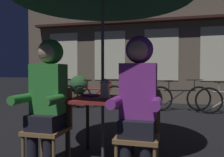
{
  "coord_description": "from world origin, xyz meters",
  "views": [
    {
      "loc": [
        0.78,
        -2.56,
        1.06
      ],
      "look_at": [
        0.0,
        0.44,
        0.96
      ],
      "focal_mm": 36.3,
      "sensor_mm": 36.0,
      "label": 1
    }
  ],
  "objects_px": {
    "chair_left": "(50,123)",
    "bicycle_nearest": "(52,95)",
    "bicycle_second": "(97,96)",
    "bicycle_third": "(131,97)",
    "book": "(91,95)",
    "person_left_hooded": "(47,91)",
    "chair_right": "(139,129)",
    "potted_plant": "(79,87)",
    "lantern": "(105,88)",
    "bicycle_fourth": "(179,98)",
    "person_right_hooded": "(138,93)",
    "cafe_table": "(103,106)"
  },
  "relations": [
    {
      "from": "chair_left",
      "to": "bicycle_nearest",
      "type": "bearing_deg",
      "value": 119.17
    },
    {
      "from": "bicycle_nearest",
      "to": "bicycle_second",
      "type": "xyz_separation_m",
      "value": [
        1.36,
        0.09,
        0.0
      ]
    },
    {
      "from": "bicycle_third",
      "to": "book",
      "type": "height_order",
      "value": "bicycle_third"
    },
    {
      "from": "person_left_hooded",
      "to": "bicycle_third",
      "type": "relative_size",
      "value": 0.83
    },
    {
      "from": "chair_right",
      "to": "potted_plant",
      "type": "relative_size",
      "value": 0.95
    },
    {
      "from": "lantern",
      "to": "bicycle_fourth",
      "type": "height_order",
      "value": "lantern"
    },
    {
      "from": "chair_right",
      "to": "bicycle_nearest",
      "type": "bearing_deg",
      "value": 129.1
    },
    {
      "from": "person_right_hooded",
      "to": "book",
      "type": "height_order",
      "value": "person_right_hooded"
    },
    {
      "from": "bicycle_second",
      "to": "bicycle_third",
      "type": "xyz_separation_m",
      "value": [
        0.96,
        0.09,
        0.0
      ]
    },
    {
      "from": "bicycle_second",
      "to": "bicycle_third",
      "type": "bearing_deg",
      "value": 5.55
    },
    {
      "from": "bicycle_nearest",
      "to": "potted_plant",
      "type": "xyz_separation_m",
      "value": [
        0.52,
        0.77,
        0.2
      ]
    },
    {
      "from": "chair_left",
      "to": "book",
      "type": "height_order",
      "value": "chair_left"
    },
    {
      "from": "cafe_table",
      "to": "book",
      "type": "height_order",
      "value": "book"
    },
    {
      "from": "bicycle_second",
      "to": "book",
      "type": "bearing_deg",
      "value": -73.03
    },
    {
      "from": "cafe_table",
      "to": "bicycle_second",
      "type": "height_order",
      "value": "bicycle_second"
    },
    {
      "from": "cafe_table",
      "to": "bicycle_third",
      "type": "distance_m",
      "value": 3.61
    },
    {
      "from": "chair_left",
      "to": "book",
      "type": "bearing_deg",
      "value": 60.21
    },
    {
      "from": "bicycle_third",
      "to": "bicycle_nearest",
      "type": "bearing_deg",
      "value": -175.38
    },
    {
      "from": "cafe_table",
      "to": "person_right_hooded",
      "type": "height_order",
      "value": "person_right_hooded"
    },
    {
      "from": "lantern",
      "to": "person_left_hooded",
      "type": "bearing_deg",
      "value": -140.29
    },
    {
      "from": "person_right_hooded",
      "to": "bicycle_third",
      "type": "bearing_deg",
      "value": 100.57
    },
    {
      "from": "person_left_hooded",
      "to": "book",
      "type": "bearing_deg",
      "value": 62.81
    },
    {
      "from": "chair_right",
      "to": "chair_left",
      "type": "bearing_deg",
      "value": 180.0
    },
    {
      "from": "cafe_table",
      "to": "bicycle_fourth",
      "type": "relative_size",
      "value": 0.45
    },
    {
      "from": "chair_right",
      "to": "person_right_hooded",
      "type": "bearing_deg",
      "value": -90.0
    },
    {
      "from": "cafe_table",
      "to": "lantern",
      "type": "xyz_separation_m",
      "value": [
        0.03,
        -0.0,
        0.22
      ]
    },
    {
      "from": "chair_left",
      "to": "potted_plant",
      "type": "xyz_separation_m",
      "value": [
        -1.59,
        4.54,
        0.05
      ]
    },
    {
      "from": "person_right_hooded",
      "to": "bicycle_nearest",
      "type": "bearing_deg",
      "value": 128.68
    },
    {
      "from": "bicycle_nearest",
      "to": "bicycle_fourth",
      "type": "bearing_deg",
      "value": 4.39
    },
    {
      "from": "person_left_hooded",
      "to": "bicycle_fourth",
      "type": "relative_size",
      "value": 0.85
    },
    {
      "from": "person_right_hooded",
      "to": "book",
      "type": "distance_m",
      "value": 0.88
    },
    {
      "from": "chair_right",
      "to": "cafe_table",
      "type": "bearing_deg",
      "value": 142.45
    },
    {
      "from": "chair_left",
      "to": "potted_plant",
      "type": "bearing_deg",
      "value": 109.27
    },
    {
      "from": "bicycle_fourth",
      "to": "potted_plant",
      "type": "xyz_separation_m",
      "value": [
        -3.07,
        0.49,
        0.2
      ]
    },
    {
      "from": "lantern",
      "to": "chair_left",
      "type": "xyz_separation_m",
      "value": [
        -0.51,
        -0.37,
        -0.37
      ]
    },
    {
      "from": "cafe_table",
      "to": "lantern",
      "type": "distance_m",
      "value": 0.23
    },
    {
      "from": "person_left_hooded",
      "to": "book",
      "type": "height_order",
      "value": "person_left_hooded"
    },
    {
      "from": "chair_left",
      "to": "bicycle_second",
      "type": "xyz_separation_m",
      "value": [
        -0.74,
        3.87,
        -0.14
      ]
    },
    {
      "from": "chair_right",
      "to": "bicycle_second",
      "type": "height_order",
      "value": "chair_right"
    },
    {
      "from": "book",
      "to": "cafe_table",
      "type": "bearing_deg",
      "value": -12.12
    },
    {
      "from": "cafe_table",
      "to": "person_right_hooded",
      "type": "relative_size",
      "value": 0.53
    },
    {
      "from": "cafe_table",
      "to": "bicycle_second",
      "type": "xyz_separation_m",
      "value": [
        -1.22,
        3.5,
        -0.29
      ]
    },
    {
      "from": "lantern",
      "to": "chair_right",
      "type": "height_order",
      "value": "lantern"
    },
    {
      "from": "person_right_hooded",
      "to": "bicycle_second",
      "type": "bearing_deg",
      "value": 113.48
    },
    {
      "from": "cafe_table",
      "to": "potted_plant",
      "type": "bearing_deg",
      "value": 116.36
    },
    {
      "from": "bicycle_third",
      "to": "potted_plant",
      "type": "xyz_separation_m",
      "value": [
        -1.8,
        0.58,
        0.2
      ]
    },
    {
      "from": "bicycle_second",
      "to": "bicycle_nearest",
      "type": "bearing_deg",
      "value": -176.03
    },
    {
      "from": "bicycle_third",
      "to": "potted_plant",
      "type": "relative_size",
      "value": 1.83
    },
    {
      "from": "cafe_table",
      "to": "bicycle_nearest",
      "type": "height_order",
      "value": "bicycle_nearest"
    },
    {
      "from": "cafe_table",
      "to": "chair_right",
      "type": "xyz_separation_m",
      "value": [
        0.48,
        -0.37,
        -0.15
      ]
    }
  ]
}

